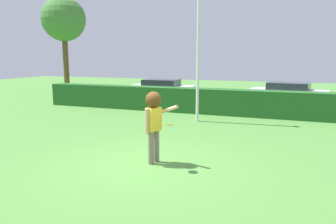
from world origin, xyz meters
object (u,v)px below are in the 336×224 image
lamppost (198,26)px  parked_car_white (161,88)px  birch_tree (64,20)px  frisbee (168,125)px  parked_car_silver (288,92)px  person (154,116)px

lamppost → parked_car_white: lamppost is taller
lamppost → birch_tree: birch_tree is taller
lamppost → birch_tree: (-12.73, 7.71, 1.56)m
frisbee → lamppost: size_ratio=0.03×
parked_car_white → parked_car_silver: 7.71m
birch_tree → parked_car_white: bearing=-8.9°
parked_car_silver → frisbee: bearing=-101.5°
parked_car_silver → parked_car_white: bearing=-178.3°
person → lamppost: bearing=94.6°
lamppost → birch_tree: bearing=148.8°
person → frisbee: 0.62m
lamppost → parked_car_silver: (3.49, 6.61, -3.20)m
frisbee → parked_car_white: size_ratio=0.05×
frisbee → birch_tree: size_ratio=0.03×
frisbee → birch_tree: birch_tree is taller
person → frisbee: person is taller
lamppost → parked_car_white: bearing=123.5°
frisbee → parked_car_silver: parked_car_silver is taller
frisbee → birch_tree: (-13.69, 13.61, 4.35)m
birch_tree → person: bearing=-45.2°
frisbee → parked_car_silver: 12.78m
person → parked_car_white: bearing=111.4°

